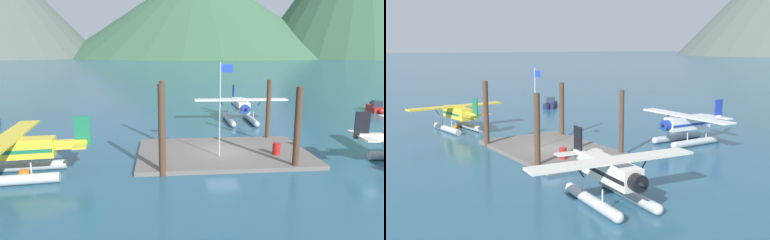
# 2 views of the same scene
# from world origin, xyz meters

# --- Properties ---
(ground_plane) EXTENTS (1200.00, 1200.00, 0.00)m
(ground_plane) POSITION_xyz_m (0.00, 0.00, 0.00)
(ground_plane) COLOR #285670
(dock_platform) EXTENTS (13.04, 8.39, 0.30)m
(dock_platform) POSITION_xyz_m (0.00, 0.00, 0.15)
(dock_platform) COLOR #66605B
(dock_platform) RESTS_ON ground
(piling_near_left) EXTENTS (0.46, 0.46, 5.94)m
(piling_near_left) POSITION_xyz_m (-4.71, -4.09, 2.97)
(piling_near_left) COLOR #4C3323
(piling_near_left) RESTS_ON ground
(piling_near_right) EXTENTS (0.44, 0.44, 5.62)m
(piling_near_right) POSITION_xyz_m (4.25, -3.77, 2.81)
(piling_near_right) COLOR #4C3323
(piling_near_right) RESTS_ON ground
(piling_far_left) EXTENTS (0.46, 0.46, 5.46)m
(piling_far_left) POSITION_xyz_m (-4.61, 3.80, 2.73)
(piling_far_left) COLOR #4C3323
(piling_far_left) RESTS_ON ground
(piling_far_right) EXTENTS (0.38, 0.38, 5.48)m
(piling_far_right) POSITION_xyz_m (4.73, 3.80, 2.74)
(piling_far_right) COLOR #4C3323
(piling_far_right) RESTS_ON ground
(flagpole) EXTENTS (0.95, 0.10, 6.86)m
(flagpole) POSITION_xyz_m (-0.43, -1.33, 4.51)
(flagpole) COLOR silver
(flagpole) RESTS_ON dock_platform
(fuel_drum) EXTENTS (0.62, 0.62, 0.88)m
(fuel_drum) POSITION_xyz_m (3.80, -1.28, 0.74)
(fuel_drum) COLOR #AD1E19
(fuel_drum) RESTS_ON dock_platform
(mooring_buoy) EXTENTS (0.73, 0.73, 0.73)m
(mooring_buoy) POSITION_xyz_m (-13.27, -4.08, 0.37)
(mooring_buoy) COLOR orange
(mooring_buoy) RESTS_ON ground
(seaplane_white_bow_right) EXTENTS (10.44, 7.98, 3.84)m
(seaplane_white_bow_right) POSITION_xyz_m (4.20, 12.08, 1.58)
(seaplane_white_bow_right) COLOR #B7BABF
(seaplane_white_bow_right) RESTS_ON ground
(seaplane_yellow_port_aft) EXTENTS (7.96, 10.49, 3.84)m
(seaplane_yellow_port_aft) POSITION_xyz_m (-13.94, -3.62, 1.58)
(seaplane_yellow_port_aft) COLOR #B7BABF
(seaplane_yellow_port_aft) RESTS_ON ground
(seaplane_cream_stbd_aft) EXTENTS (7.95, 10.49, 3.84)m
(seaplane_cream_stbd_aft) POSITION_xyz_m (13.20, -3.82, 1.58)
(seaplane_cream_stbd_aft) COLOR #B7BABF
(seaplane_cream_stbd_aft) RESTS_ON ground
(boat_navy_open_west) EXTENTS (4.20, 3.82, 1.50)m
(boat_navy_open_west) POSITION_xyz_m (-24.57, 14.08, 0.49)
(boat_navy_open_west) COLOR navy
(boat_navy_open_west) RESTS_ON ground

